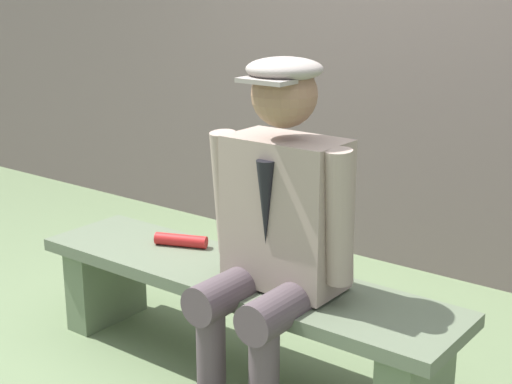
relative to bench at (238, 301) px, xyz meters
name	(u,v)px	position (x,y,z in m)	size (l,w,h in m)	color
ground_plane	(238,369)	(0.00, 0.00, -0.31)	(30.00, 30.00, 0.00)	#60734E
bench	(238,301)	(0.00, 0.00, 0.00)	(1.88, 0.45, 0.44)	#59654E
seated_man	(276,220)	(-0.24, 0.06, 0.41)	(0.61, 0.60, 1.31)	gray
rolled_magazine	(181,240)	(0.38, -0.08, 0.16)	(0.05, 0.05, 0.23)	#B21E1E
stadium_wall	(420,72)	(0.00, -1.59, 0.77)	(12.00, 0.24, 2.16)	#695A57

